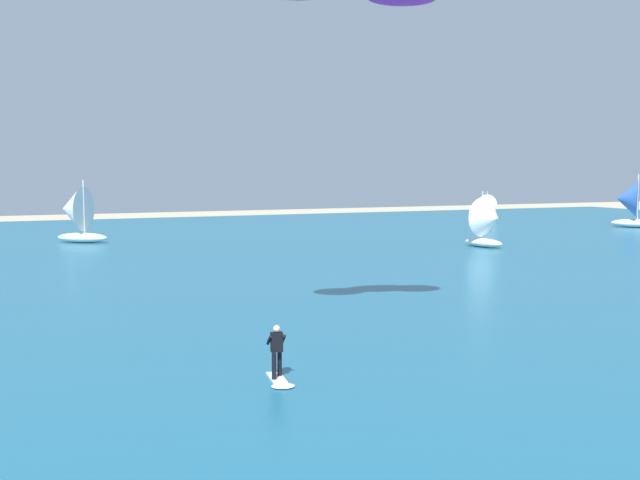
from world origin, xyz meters
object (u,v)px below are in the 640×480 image
sailboat_anchored_offshore (628,203)px  sailboat_center_horizon (75,214)px  kitesurfer (278,361)px  sailboat_far_right (489,222)px  sailboat_leading (485,208)px

sailboat_anchored_offshore → sailboat_center_horizon: bearing=174.1°
kitesurfer → sailboat_far_right: size_ratio=0.45×
kitesurfer → sailboat_anchored_offshore: size_ratio=0.36×
kitesurfer → sailboat_anchored_offshore: 69.80m
sailboat_center_horizon → sailboat_anchored_offshore: bearing=-5.9°
sailboat_far_right → sailboat_leading: bearing=55.3°
kitesurfer → sailboat_leading: (47.16, 56.18, 1.02)m
sailboat_center_horizon → sailboat_anchored_offshore: sailboat_anchored_offshore is taller
kitesurfer → sailboat_anchored_offshore: bearing=37.2°
sailboat_leading → sailboat_far_right: bearing=-124.7°
kitesurfer → sailboat_anchored_offshore: sailboat_anchored_offshore is taller
kitesurfer → sailboat_center_horizon: size_ratio=0.38×
sailboat_far_right → sailboat_center_horizon: size_ratio=0.84×
sailboat_far_right → sailboat_anchored_offshore: size_ratio=0.79×
kitesurfer → sailboat_far_right: 42.20m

